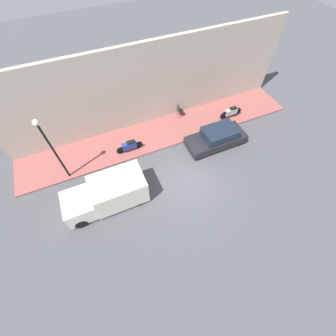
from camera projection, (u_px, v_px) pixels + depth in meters
name	position (u px, v px, depth m)	size (l,w,h in m)	color
ground_plane	(189.00, 181.00, 14.02)	(60.00, 60.00, 0.00)	#47474C
sidewalk	(161.00, 133.00, 16.41)	(2.99, 19.98, 0.11)	#934C47
building_facade	(151.00, 86.00, 14.97)	(0.30, 19.98, 5.82)	#B2A899
parked_car	(217.00, 138.00, 15.32)	(1.72, 4.09, 1.35)	black
delivery_van	(107.00, 194.00, 12.41)	(1.88, 4.50, 1.89)	silver
scooter_silver	(231.00, 112.00, 16.95)	(0.30, 1.79, 0.85)	#B7B7BF
motorcycle_blue	(130.00, 146.00, 15.00)	(0.30, 1.81, 0.83)	navy
streetlamp	(49.00, 144.00, 11.72)	(0.33, 0.33, 4.62)	black
cafe_chair	(180.00, 110.00, 16.94)	(0.40, 0.40, 0.98)	#262626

